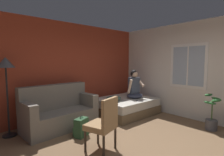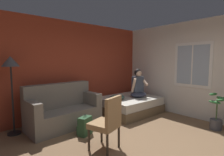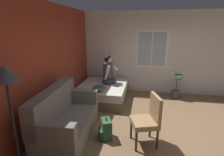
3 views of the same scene
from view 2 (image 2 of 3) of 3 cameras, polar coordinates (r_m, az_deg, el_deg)
The scene contains 12 objects.
ground_plane at distance 3.38m, azimuth 10.63°, elevation -22.73°, with size 40.00×40.00×0.00m, color brown.
wall_back_accent at distance 5.17m, azimuth -13.47°, elevation 2.71°, with size 10.02×0.16×2.70m, color #993823.
wall_side_with_window at distance 5.26m, azimuth 29.01°, elevation 2.23°, with size 0.19×6.75×2.70m.
bed at distance 5.49m, azimuth 5.60°, elevation -8.76°, with size 1.71×1.44×0.48m.
couch at distance 4.50m, azimuth -15.71°, elevation -10.13°, with size 1.75×0.93×1.04m.
side_chair at distance 3.19m, azimuth -1.52°, elevation -13.90°, with size 0.58×0.58×0.98m.
person_seated at distance 5.46m, azimuth 8.52°, elevation -2.46°, with size 0.59×0.52×0.88m.
backpack at distance 3.95m, azimuth -8.91°, elevation -15.28°, with size 0.35×0.32×0.46m.
throw_pillow at distance 5.06m, azimuth 1.66°, elevation -6.34°, with size 0.48×0.36×0.14m, color #385147.
cell_phone at distance 5.11m, azimuth 9.46°, elevation -7.03°, with size 0.07×0.14×0.01m, color #B7B7BC.
floor_lamp at distance 4.28m, azimuth -30.15°, elevation 2.59°, with size 0.36×0.36×1.70m.
potted_plant at distance 4.82m, azimuth 30.92°, elevation -10.81°, with size 0.39×0.37×0.85m.
Camera 2 is at (-2.32, -1.86, 1.60)m, focal length 28.00 mm.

